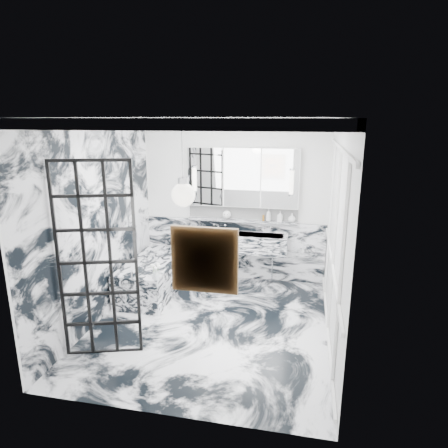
% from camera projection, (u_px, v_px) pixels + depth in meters
% --- Properties ---
extents(floor, '(3.60, 3.60, 0.00)m').
position_uv_depth(floor, '(211.00, 324.00, 5.58)').
color(floor, white).
rests_on(floor, ground).
extents(ceiling, '(3.60, 3.60, 0.00)m').
position_uv_depth(ceiling, '(209.00, 117.00, 4.85)').
color(ceiling, white).
rests_on(ceiling, wall_back).
extents(wall_back, '(3.60, 0.00, 3.60)m').
position_uv_depth(wall_back, '(234.00, 201.00, 6.92)').
color(wall_back, white).
rests_on(wall_back, floor).
extents(wall_front, '(3.60, 0.00, 3.60)m').
position_uv_depth(wall_front, '(162.00, 282.00, 3.52)').
color(wall_front, white).
rests_on(wall_front, floor).
extents(wall_left, '(0.00, 3.60, 3.60)m').
position_uv_depth(wall_left, '(98.00, 222.00, 5.53)').
color(wall_left, white).
rests_on(wall_left, floor).
extents(wall_right, '(0.00, 3.60, 3.60)m').
position_uv_depth(wall_right, '(336.00, 235.00, 4.90)').
color(wall_right, white).
rests_on(wall_right, floor).
extents(marble_clad_back, '(3.18, 0.05, 1.05)m').
position_uv_depth(marble_clad_back, '(234.00, 249.00, 7.12)').
color(marble_clad_back, white).
rests_on(marble_clad_back, floor).
extents(marble_clad_left, '(0.02, 3.56, 2.68)m').
position_uv_depth(marble_clad_left, '(99.00, 226.00, 5.54)').
color(marble_clad_left, white).
rests_on(marble_clad_left, floor).
extents(panel_molding, '(0.03, 3.40, 2.30)m').
position_uv_depth(panel_molding, '(334.00, 243.00, 4.93)').
color(panel_molding, white).
rests_on(panel_molding, floor).
extents(soap_bottle_a, '(0.10, 0.10, 0.21)m').
position_uv_depth(soap_bottle_a, '(268.00, 215.00, 6.77)').
color(soap_bottle_a, '#8C5919').
rests_on(soap_bottle_a, ledge).
extents(soap_bottle_b, '(0.10, 0.10, 0.18)m').
position_uv_depth(soap_bottle_b, '(280.00, 216.00, 6.73)').
color(soap_bottle_b, '#4C4C51').
rests_on(soap_bottle_b, ledge).
extents(soap_bottle_c, '(0.16, 0.16, 0.16)m').
position_uv_depth(soap_bottle_c, '(292.00, 218.00, 6.70)').
color(soap_bottle_c, silver).
rests_on(soap_bottle_c, ledge).
extents(face_pot, '(0.15, 0.15, 0.15)m').
position_uv_depth(face_pot, '(227.00, 215.00, 6.92)').
color(face_pot, white).
rests_on(face_pot, ledge).
extents(amber_bottle, '(0.04, 0.04, 0.10)m').
position_uv_depth(amber_bottle, '(263.00, 218.00, 6.80)').
color(amber_bottle, '#8C5919').
rests_on(amber_bottle, ledge).
extents(flower_vase, '(0.08, 0.08, 0.12)m').
position_uv_depth(flower_vase, '(156.00, 276.00, 5.71)').
color(flower_vase, silver).
rests_on(flower_vase, bathtub).
extents(crittall_door, '(0.85, 0.29, 2.35)m').
position_uv_depth(crittall_door, '(98.00, 262.00, 4.62)').
color(crittall_door, black).
rests_on(crittall_door, floor).
extents(artwork, '(0.49, 0.05, 0.49)m').
position_uv_depth(artwork, '(205.00, 260.00, 3.42)').
color(artwork, '#BF5513').
rests_on(artwork, wall_front).
extents(pendant_light, '(0.23, 0.23, 0.23)m').
position_uv_depth(pendant_light, '(183.00, 195.00, 3.87)').
color(pendant_light, white).
rests_on(pendant_light, ceiling).
extents(trough_sink, '(1.60, 0.45, 0.30)m').
position_uv_depth(trough_sink, '(240.00, 242.00, 6.83)').
color(trough_sink, silver).
rests_on(trough_sink, wall_back).
extents(ledge, '(1.90, 0.14, 0.04)m').
position_uv_depth(ledge, '(242.00, 221.00, 6.90)').
color(ledge, silver).
rests_on(ledge, wall_back).
extents(subway_tile, '(1.90, 0.03, 0.23)m').
position_uv_depth(subway_tile, '(243.00, 212.00, 6.92)').
color(subway_tile, white).
rests_on(subway_tile, wall_back).
extents(mirror_cabinet, '(1.90, 0.16, 1.00)m').
position_uv_depth(mirror_cabinet, '(243.00, 177.00, 6.71)').
color(mirror_cabinet, white).
rests_on(mirror_cabinet, wall_back).
extents(sconce_left, '(0.07, 0.07, 0.40)m').
position_uv_depth(sconce_left, '(194.00, 179.00, 6.79)').
color(sconce_left, white).
rests_on(sconce_left, mirror_cabinet).
extents(sconce_right, '(0.07, 0.07, 0.40)m').
position_uv_depth(sconce_right, '(292.00, 182.00, 6.47)').
color(sconce_right, white).
rests_on(sconce_right, mirror_cabinet).
extents(bathtub, '(0.75, 1.65, 0.55)m').
position_uv_depth(bathtub, '(154.00, 275.00, 6.59)').
color(bathtub, silver).
rests_on(bathtub, floor).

